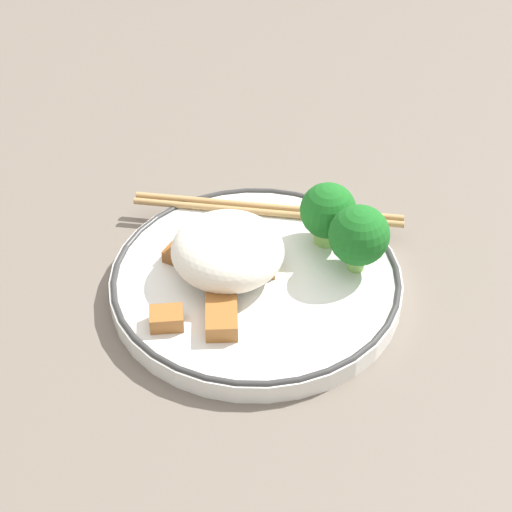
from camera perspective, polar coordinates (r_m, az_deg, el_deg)
The scene contains 10 objects.
ground_plane at distance 0.67m, azimuth 0.00°, elevation -2.34°, with size 3.00×3.00×0.00m, color #665B51.
plate at distance 0.66m, azimuth 0.00°, elevation -1.71°, with size 0.23×0.23×0.02m.
rice_mound at distance 0.65m, azimuth -1.95°, elevation 0.15°, with size 0.09×0.08×0.05m.
broccoli_back_left at distance 0.65m, azimuth 6.88°, elevation 1.35°, with size 0.05×0.05×0.06m.
broccoli_back_center at distance 0.68m, azimuth 4.82°, elevation 2.95°, with size 0.04×0.04×0.05m.
meat_near_front at distance 0.67m, azimuth 0.13°, elevation -0.14°, with size 0.03×0.04×0.01m.
meat_near_left at distance 0.62m, azimuth -2.31°, elevation -4.06°, with size 0.03×0.04×0.01m.
meat_near_right at distance 0.62m, azimuth -5.98°, elevation -4.17°, with size 0.03×0.02×0.01m.
meat_near_back at distance 0.67m, azimuth -4.76°, elevation 0.05°, with size 0.04×0.03×0.01m.
chopsticks at distance 0.72m, azimuth 0.56°, elevation 3.13°, with size 0.23×0.02×0.01m.
Camera 1 is at (0.06, -0.49, 0.46)m, focal length 60.00 mm.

